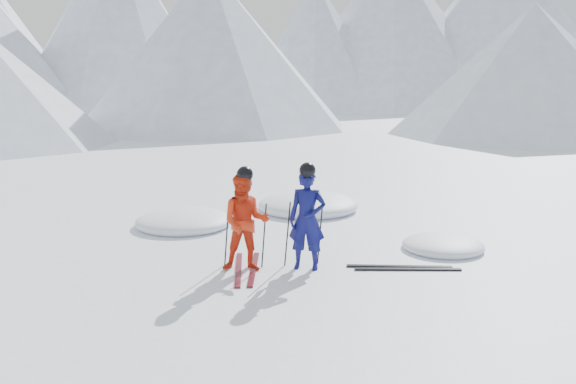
{
  "coord_description": "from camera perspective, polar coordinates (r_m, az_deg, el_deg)",
  "views": [
    {
      "loc": [
        -3.03,
        -9.66,
        3.1
      ],
      "look_at": [
        -2.05,
        0.5,
        1.1
      ],
      "focal_mm": 38.0,
      "sensor_mm": 36.0,
      "label": 1
    }
  ],
  "objects": [
    {
      "name": "pole_red_left",
      "position": [
        9.93,
        -5.76,
        -4.0
      ],
      "size": [
        0.11,
        0.09,
        1.05
      ],
      "primitive_type": "cylinder",
      "rotation": [
        0.06,
        0.08,
        0.0
      ],
      "color": "black",
      "rests_on": "ground"
    },
    {
      "name": "pole_red_right",
      "position": [
        9.85,
        -2.26,
        -4.08
      ],
      "size": [
        0.11,
        0.08,
        1.05
      ],
      "primitive_type": "cylinder",
      "rotation": [
        -0.05,
        0.08,
        0.0
      ],
      "color": "black",
      "rests_on": "ground"
    },
    {
      "name": "ski_loose_b",
      "position": [
        9.99,
        11.15,
        -7.11
      ],
      "size": [
        1.7,
        0.28,
        0.03
      ],
      "primitive_type": "cube",
      "rotation": [
        0.0,
        0.0,
        1.46
      ],
      "color": "black",
      "rests_on": "ground"
    },
    {
      "name": "skier_red",
      "position": [
        9.63,
        -4.0,
        -2.85
      ],
      "size": [
        0.8,
        0.65,
        1.57
      ],
      "primitive_type": "imported",
      "rotation": [
        0.0,
        0.0,
        -0.07
      ],
      "color": "red",
      "rests_on": "ground"
    },
    {
      "name": "ski_loose_a",
      "position": [
        10.1,
        10.36,
        -6.88
      ],
      "size": [
        1.7,
        0.33,
        0.03
      ],
      "primitive_type": "cube",
      "rotation": [
        0.0,
        0.0,
        1.43
      ],
      "color": "black",
      "rests_on": "ground"
    },
    {
      "name": "skier_blue",
      "position": [
        9.68,
        1.8,
        -2.6
      ],
      "size": [
        0.68,
        0.54,
        1.62
      ],
      "primitive_type": "imported",
      "rotation": [
        0.0,
        0.0,
        -0.29
      ],
      "color": "#0D1052",
      "rests_on": "ground"
    },
    {
      "name": "mountain_range",
      "position": [
        45.95,
        5.66,
        15.54
      ],
      "size": [
        106.15,
        62.94,
        15.53
      ],
      "color": "#B2BCD1",
      "rests_on": "ground"
    },
    {
      "name": "ground",
      "position": [
        10.59,
        11.42,
        -6.17
      ],
      "size": [
        160.0,
        160.0,
        0.0
      ],
      "primitive_type": "plane",
      "color": "white",
      "rests_on": "ground"
    },
    {
      "name": "pole_blue_left",
      "position": [
        9.86,
        -0.05,
        -3.96
      ],
      "size": [
        0.11,
        0.08,
        1.08
      ],
      "primitive_type": "cylinder",
      "rotation": [
        0.05,
        0.08,
        0.0
      ],
      "color": "black",
      "rests_on": "ground"
    },
    {
      "name": "pole_blue_right",
      "position": [
        10.02,
        3.03,
        -3.73
      ],
      "size": [
        0.11,
        0.07,
        1.08
      ],
      "primitive_type": "cylinder",
      "rotation": [
        -0.04,
        0.08,
        0.0
      ],
      "color": "black",
      "rests_on": "ground"
    },
    {
      "name": "ski_worn_right",
      "position": [
        9.84,
        -3.24,
        -7.19
      ],
      "size": [
        0.27,
        1.7,
        0.03
      ],
      "primitive_type": "cube",
      "rotation": [
        0.0,
        0.0,
        -0.1
      ],
      "color": "black",
      "rests_on": "ground"
    },
    {
      "name": "snow_lumps",
      "position": [
        13.14,
        -0.48,
        -2.57
      ],
      "size": [
        6.45,
        5.29,
        0.51
      ],
      "color": "white",
      "rests_on": "ground"
    },
    {
      "name": "ski_worn_left",
      "position": [
        9.84,
        -4.65,
        -7.22
      ],
      "size": [
        0.15,
        1.7,
        0.03
      ],
      "primitive_type": "cube",
      "rotation": [
        0.0,
        0.0,
        -0.04
      ],
      "color": "black",
      "rests_on": "ground"
    }
  ]
}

